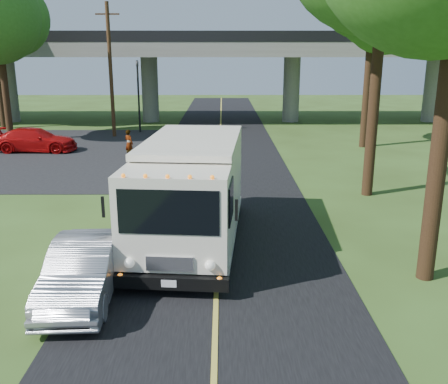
{
  "coord_description": "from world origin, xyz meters",
  "views": [
    {
      "loc": [
        0.16,
        -11.07,
        5.74
      ],
      "look_at": [
        0.2,
        3.7,
        1.6
      ],
      "focal_mm": 40.0,
      "sensor_mm": 36.0,
      "label": 1
    }
  ],
  "objects_px": {
    "silver_sedan": "(83,270)",
    "red_sedan": "(36,140)",
    "traffic_signal": "(138,89)",
    "step_van": "(191,189)",
    "utility_pole": "(111,70)",
    "tree_right_far": "(377,7)",
    "pedestrian": "(129,143)"
  },
  "relations": [
    {
      "from": "silver_sedan",
      "to": "red_sedan",
      "type": "bearing_deg",
      "value": 110.03
    },
    {
      "from": "traffic_signal",
      "to": "step_van",
      "type": "height_order",
      "value": "traffic_signal"
    },
    {
      "from": "step_van",
      "to": "red_sedan",
      "type": "xyz_separation_m",
      "value": [
        -10.23,
        14.98,
        -1.04
      ]
    },
    {
      "from": "silver_sedan",
      "to": "step_van",
      "type": "bearing_deg",
      "value": 52.89
    },
    {
      "from": "utility_pole",
      "to": "silver_sedan",
      "type": "relative_size",
      "value": 2.13
    },
    {
      "from": "traffic_signal",
      "to": "tree_right_far",
      "type": "xyz_separation_m",
      "value": [
        15.21,
        -6.16,
        5.1
      ]
    },
    {
      "from": "tree_right_far",
      "to": "pedestrian",
      "type": "xyz_separation_m",
      "value": [
        -14.35,
        -3.01,
        -7.52
      ]
    },
    {
      "from": "traffic_signal",
      "to": "pedestrian",
      "type": "relative_size",
      "value": 3.33
    },
    {
      "from": "traffic_signal",
      "to": "step_van",
      "type": "bearing_deg",
      "value": -77.0
    },
    {
      "from": "utility_pole",
      "to": "step_van",
      "type": "relative_size",
      "value": 1.15
    },
    {
      "from": "traffic_signal",
      "to": "utility_pole",
      "type": "distance_m",
      "value": 2.86
    },
    {
      "from": "tree_right_far",
      "to": "silver_sedan",
      "type": "height_order",
      "value": "tree_right_far"
    },
    {
      "from": "tree_right_far",
      "to": "silver_sedan",
      "type": "xyz_separation_m",
      "value": [
        -12.41,
        -19.84,
        -7.6
      ]
    },
    {
      "from": "step_van",
      "to": "silver_sedan",
      "type": "relative_size",
      "value": 1.85
    },
    {
      "from": "step_van",
      "to": "red_sedan",
      "type": "bearing_deg",
      "value": 128.97
    },
    {
      "from": "silver_sedan",
      "to": "pedestrian",
      "type": "relative_size",
      "value": 2.71
    },
    {
      "from": "red_sedan",
      "to": "silver_sedan",
      "type": "xyz_separation_m",
      "value": [
        7.84,
        -18.5,
        -0.0
      ]
    },
    {
      "from": "utility_pole",
      "to": "pedestrian",
      "type": "height_order",
      "value": "utility_pole"
    },
    {
      "from": "red_sedan",
      "to": "silver_sedan",
      "type": "height_order",
      "value": "red_sedan"
    },
    {
      "from": "traffic_signal",
      "to": "pedestrian",
      "type": "xyz_separation_m",
      "value": [
        0.86,
        -9.17,
        -2.42
      ]
    },
    {
      "from": "traffic_signal",
      "to": "silver_sedan",
      "type": "height_order",
      "value": "traffic_signal"
    },
    {
      "from": "utility_pole",
      "to": "silver_sedan",
      "type": "height_order",
      "value": "utility_pole"
    },
    {
      "from": "step_van",
      "to": "silver_sedan",
      "type": "distance_m",
      "value": 4.38
    },
    {
      "from": "tree_right_far",
      "to": "red_sedan",
      "type": "relative_size",
      "value": 2.27
    },
    {
      "from": "tree_right_far",
      "to": "pedestrian",
      "type": "bearing_deg",
      "value": -168.16
    },
    {
      "from": "traffic_signal",
      "to": "tree_right_far",
      "type": "height_order",
      "value": "tree_right_far"
    },
    {
      "from": "tree_right_far",
      "to": "step_van",
      "type": "relative_size",
      "value": 1.41
    },
    {
      "from": "traffic_signal",
      "to": "tree_right_far",
      "type": "distance_m",
      "value": 17.18
    },
    {
      "from": "step_van",
      "to": "traffic_signal",
      "type": "bearing_deg",
      "value": 107.64
    },
    {
      "from": "utility_pole",
      "to": "silver_sedan",
      "type": "bearing_deg",
      "value": -79.84
    },
    {
      "from": "traffic_signal",
      "to": "red_sedan",
      "type": "relative_size",
      "value": 1.08
    },
    {
      "from": "tree_right_far",
      "to": "red_sedan",
      "type": "xyz_separation_m",
      "value": [
        -20.24,
        -1.34,
        -7.6
      ]
    }
  ]
}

